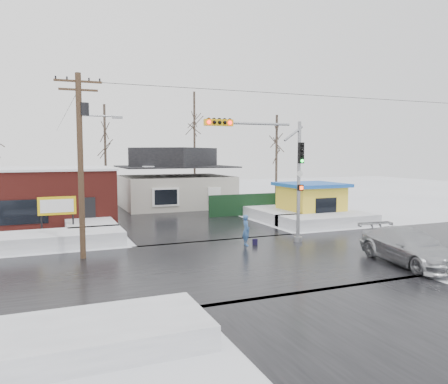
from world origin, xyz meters
name	(u,v)px	position (x,y,z in m)	size (l,w,h in m)	color
ground	(260,260)	(0.00, 0.00, 0.00)	(120.00, 120.00, 0.00)	white
road_ns	(260,259)	(0.00, 0.00, 0.01)	(10.00, 120.00, 0.02)	black
road_ew	(260,259)	(0.00, 0.00, 0.01)	(120.00, 10.00, 0.02)	black
snowbank_nw	(59,239)	(-9.00, 7.00, 0.40)	(7.00, 3.00, 0.80)	white
snowbank_ne	(328,220)	(9.00, 7.00, 0.40)	(7.00, 3.00, 0.80)	white
snowbank_sw	(76,338)	(-9.00, -7.00, 0.35)	(7.00, 3.00, 0.70)	white
snowbank_nside_w	(88,224)	(-7.00, 12.00, 0.40)	(3.00, 8.00, 0.80)	white
snowbank_nside_e	(270,213)	(7.00, 12.00, 0.40)	(3.00, 8.00, 0.80)	white
traffic_signal	(275,165)	(2.43, 2.97, 4.54)	(6.05, 0.68, 7.00)	gray
utility_pole	(82,155)	(-7.93, 3.50, 5.11)	(3.15, 0.44, 9.00)	#382619
brick_building	(25,196)	(-11.00, 15.99, 2.08)	(12.20, 8.20, 4.12)	maroon
marquee_sign	(57,207)	(-9.00, 9.49, 1.92)	(2.20, 0.21, 2.55)	black
house	(175,180)	(2.00, 22.00, 2.62)	(10.40, 8.40, 5.76)	beige
kiosk	(311,201)	(9.50, 9.99, 1.46)	(4.60, 4.60, 2.88)	yellow
fence	(253,204)	(6.50, 14.00, 0.90)	(8.00, 0.12, 1.80)	black
tree_far_left	(105,125)	(-4.00, 26.00, 7.95)	(3.00, 3.00, 10.00)	#332821
tree_far_mid	(194,114)	(6.00, 28.00, 9.54)	(3.00, 3.00, 12.00)	#332821
tree_far_right	(277,133)	(12.00, 20.00, 7.16)	(3.00, 3.00, 9.00)	#332821
pedestrian	(246,230)	(0.71, 3.14, 0.87)	(0.63, 0.42, 1.74)	#38619E
car	(409,247)	(6.03, -3.43, 0.81)	(2.27, 5.59, 1.62)	#A7AAAE
shopping_bag	(255,242)	(1.22, 3.04, 0.17)	(0.28, 0.12, 0.35)	black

